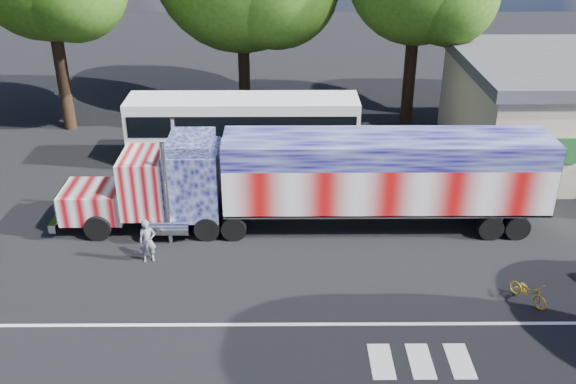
{
  "coord_description": "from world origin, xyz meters",
  "views": [
    {
      "loc": [
        -0.15,
        -19.97,
        13.36
      ],
      "look_at": [
        0.0,
        3.0,
        1.9
      ],
      "focal_mm": 40.0,
      "sensor_mm": 36.0,
      "label": 1
    }
  ],
  "objects_px": {
    "semi_truck": "(324,178)",
    "bicycle": "(528,292)",
    "woman": "(147,241)",
    "coach_bus": "(244,129)"
  },
  "relations": [
    {
      "from": "semi_truck",
      "to": "woman",
      "type": "height_order",
      "value": "semi_truck"
    },
    {
      "from": "coach_bus",
      "to": "woman",
      "type": "xyz_separation_m",
      "value": [
        -3.14,
        -9.56,
        -0.88
      ]
    },
    {
      "from": "coach_bus",
      "to": "semi_truck",
      "type": "bearing_deg",
      "value": -61.87
    },
    {
      "from": "bicycle",
      "to": "coach_bus",
      "type": "bearing_deg",
      "value": 98.82
    },
    {
      "from": "semi_truck",
      "to": "bicycle",
      "type": "height_order",
      "value": "semi_truck"
    },
    {
      "from": "semi_truck",
      "to": "bicycle",
      "type": "bearing_deg",
      "value": -38.48
    },
    {
      "from": "semi_truck",
      "to": "woman",
      "type": "bearing_deg",
      "value": -158.58
    },
    {
      "from": "coach_bus",
      "to": "woman",
      "type": "height_order",
      "value": "coach_bus"
    },
    {
      "from": "woman",
      "to": "bicycle",
      "type": "relative_size",
      "value": 1.11
    },
    {
      "from": "woman",
      "to": "bicycle",
      "type": "distance_m",
      "value": 13.89
    }
  ]
}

